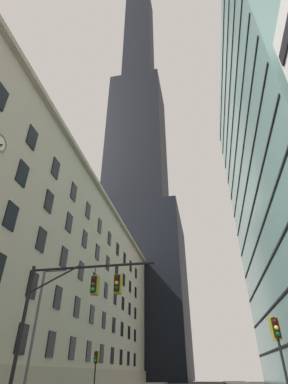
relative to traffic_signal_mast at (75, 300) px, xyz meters
The scene contains 6 objects.
station_building 29.45m from the traffic_signal_mast, 124.37° to the left, with size 17.49×69.72×27.16m.
dark_skyscraper 95.02m from the traffic_signal_mast, 100.34° to the left, with size 29.91×29.91×216.63m.
traffic_signal_mast is the anchor object (origin of this frame).
traffic_light_near_right 10.58m from the traffic_signal_mast, ahead, with size 0.40×0.63×3.90m.
traffic_light_far_left 14.65m from the traffic_signal_mast, 103.84° to the left, with size 0.40×0.63×3.34m.
street_lamppost 5.83m from the traffic_signal_mast, 136.19° to the left, with size 2.39×0.32×8.19m.
Camera 1 is at (3.67, -10.43, 1.60)m, focal length 27.39 mm.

